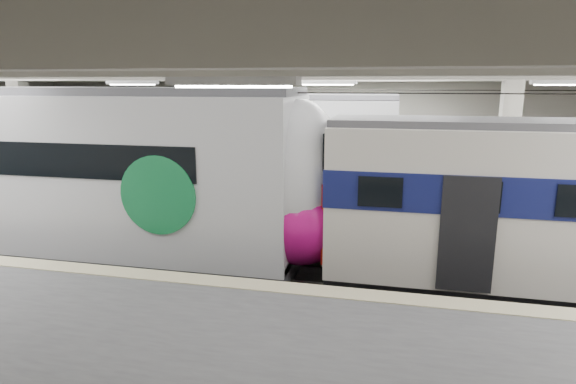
# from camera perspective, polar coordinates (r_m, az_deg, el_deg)

# --- Properties ---
(station_hall) EXTENTS (36.00, 24.00, 5.75)m
(station_hall) POSITION_cam_1_polar(r_m,az_deg,el_deg) (10.18, 1.63, 3.26)
(station_hall) COLOR black
(station_hall) RESTS_ON ground
(modern_emu) EXTENTS (15.15, 3.13, 4.82)m
(modern_emu) POSITION_cam_1_polar(r_m,az_deg,el_deg) (14.25, -21.16, 1.56)
(modern_emu) COLOR silver
(modern_emu) RESTS_ON ground
(far_train) EXTENTS (14.35, 3.31, 4.55)m
(far_train) POSITION_cam_1_polar(r_m,az_deg,el_deg) (18.69, -9.82, 4.66)
(far_train) COLOR silver
(far_train) RESTS_ON ground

